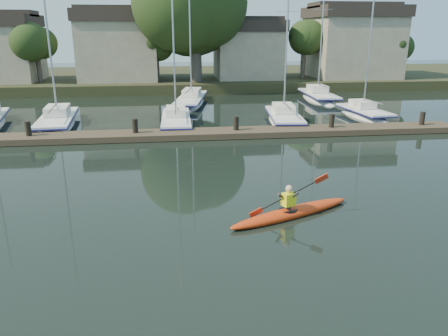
{
  "coord_description": "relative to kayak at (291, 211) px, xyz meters",
  "views": [
    {
      "loc": [
        -1.01,
        -11.6,
        6.13
      ],
      "look_at": [
        0.97,
        3.88,
        1.2
      ],
      "focal_mm": 35.0,
      "sensor_mm": 36.0,
      "label": 1
    }
  ],
  "objects": [
    {
      "name": "ground",
      "position": [
        -3.05,
        -1.89,
        -0.19
      ],
      "size": [
        160.0,
        160.0,
        0.0
      ],
      "primitive_type": "plane",
      "color": "black",
      "rests_on": "ground"
    },
    {
      "name": "sailboat_4",
      "position": [
        10.37,
        17.08,
        -0.38
      ],
      "size": [
        2.59,
        6.85,
        11.39
      ],
      "rotation": [
        0.0,
        0.0,
        0.09
      ],
      "color": "white",
      "rests_on": "ground"
    },
    {
      "name": "dock",
      "position": [
        -3.05,
        12.11,
        0.01
      ],
      "size": [
        34.0,
        2.0,
        1.8
      ],
      "color": "#463A28",
      "rests_on": "ground"
    },
    {
      "name": "sailboat_3",
      "position": [
        3.94,
        15.93,
        -0.38
      ],
      "size": [
        2.95,
        8.07,
        12.71
      ],
      "rotation": [
        0.0,
        0.0,
        -0.11
      ],
      "color": "white",
      "rests_on": "ground"
    },
    {
      "name": "kayak",
      "position": [
        0.0,
        0.0,
        0.0
      ],
      "size": [
        4.87,
        2.61,
        1.61
      ],
      "rotation": [
        0.0,
        0.0,
        0.41
      ],
      "color": "#B7480E",
      "rests_on": "ground"
    },
    {
      "name": "sailboat_7",
      "position": [
        9.73,
        25.51,
        -0.4
      ],
      "size": [
        2.6,
        8.6,
        13.73
      ],
      "rotation": [
        0.0,
        0.0,
        -0.04
      ],
      "color": "white",
      "rests_on": "ground"
    },
    {
      "name": "shore",
      "position": [
        -1.44,
        38.4,
        3.03
      ],
      "size": [
        90.0,
        25.25,
        12.75
      ],
      "color": "#242F17",
      "rests_on": "ground"
    },
    {
      "name": "sailboat_6",
      "position": [
        -2.08,
        24.76,
        -0.38
      ],
      "size": [
        3.92,
        10.35,
        16.12
      ],
      "rotation": [
        0.0,
        0.0,
        -0.18
      ],
      "color": "white",
      "rests_on": "ground"
    },
    {
      "name": "sailboat_2",
      "position": [
        -3.59,
        15.92,
        -0.37
      ],
      "size": [
        2.13,
        8.44,
        13.91
      ],
      "rotation": [
        0.0,
        0.0,
        -0.02
      ],
      "color": "white",
      "rests_on": "ground"
    },
    {
      "name": "sailboat_1",
      "position": [
        -11.52,
        16.64,
        -0.39
      ],
      "size": [
        3.0,
        9.03,
        14.5
      ],
      "rotation": [
        0.0,
        0.0,
        0.09
      ],
      "color": "white",
      "rests_on": "ground"
    }
  ]
}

